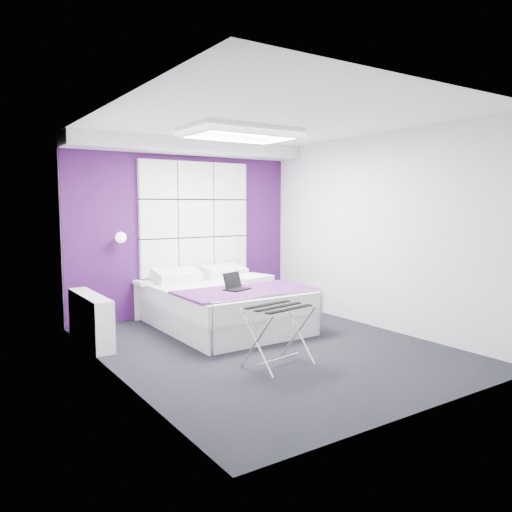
{
  "coord_description": "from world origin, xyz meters",
  "views": [
    {
      "loc": [
        -3.29,
        -4.69,
        1.66
      ],
      "look_at": [
        0.07,
        0.35,
        1.04
      ],
      "focal_mm": 35.0,
      "sensor_mm": 36.0,
      "label": 1
    }
  ],
  "objects_px": {
    "nightstand": "(151,282)",
    "laptop": "(236,285)",
    "bed": "(226,305)",
    "radiator": "(90,319)",
    "luggage_rack": "(278,336)",
    "wall_lamp": "(120,237)"
  },
  "relations": [
    {
      "from": "nightstand",
      "to": "laptop",
      "type": "xyz_separation_m",
      "value": [
        0.59,
        -1.35,
        0.08
      ]
    },
    {
      "from": "bed",
      "to": "nightstand",
      "type": "distance_m",
      "value": 1.18
    },
    {
      "from": "radiator",
      "to": "luggage_rack",
      "type": "bearing_deg",
      "value": -53.98
    },
    {
      "from": "radiator",
      "to": "nightstand",
      "type": "height_order",
      "value": "radiator"
    },
    {
      "from": "bed",
      "to": "laptop",
      "type": "relative_size",
      "value": 6.78
    },
    {
      "from": "bed",
      "to": "nightstand",
      "type": "xyz_separation_m",
      "value": [
        -0.69,
        0.92,
        0.26
      ]
    },
    {
      "from": "wall_lamp",
      "to": "luggage_rack",
      "type": "relative_size",
      "value": 0.24
    },
    {
      "from": "wall_lamp",
      "to": "luggage_rack",
      "type": "bearing_deg",
      "value": -74.31
    },
    {
      "from": "wall_lamp",
      "to": "bed",
      "type": "height_order",
      "value": "wall_lamp"
    },
    {
      "from": "bed",
      "to": "nightstand",
      "type": "height_order",
      "value": "bed"
    },
    {
      "from": "radiator",
      "to": "laptop",
      "type": "relative_size",
      "value": 3.89
    },
    {
      "from": "nightstand",
      "to": "luggage_rack",
      "type": "relative_size",
      "value": 0.73
    },
    {
      "from": "laptop",
      "to": "nightstand",
      "type": "bearing_deg",
      "value": 94.28
    },
    {
      "from": "wall_lamp",
      "to": "radiator",
      "type": "bearing_deg",
      "value": -130.1
    },
    {
      "from": "wall_lamp",
      "to": "bed",
      "type": "distance_m",
      "value": 1.73
    },
    {
      "from": "luggage_rack",
      "to": "nightstand",
      "type": "bearing_deg",
      "value": 87.84
    },
    {
      "from": "bed",
      "to": "luggage_rack",
      "type": "distance_m",
      "value": 1.75
    },
    {
      "from": "radiator",
      "to": "nightstand",
      "type": "bearing_deg",
      "value": 34.0
    },
    {
      "from": "wall_lamp",
      "to": "laptop",
      "type": "xyz_separation_m",
      "value": [
        1.02,
        -1.39,
        -0.58
      ]
    },
    {
      "from": "luggage_rack",
      "to": "laptop",
      "type": "bearing_deg",
      "value": 69.04
    },
    {
      "from": "nightstand",
      "to": "bed",
      "type": "bearing_deg",
      "value": -53.23
    },
    {
      "from": "wall_lamp",
      "to": "nightstand",
      "type": "bearing_deg",
      "value": -5.34
    }
  ]
}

